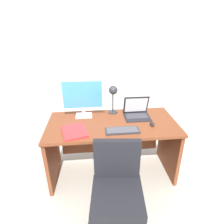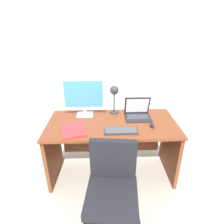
% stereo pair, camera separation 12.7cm
% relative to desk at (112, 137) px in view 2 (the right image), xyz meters
% --- Properties ---
extents(ground, '(12.00, 12.00, 0.00)m').
position_rel_desk_xyz_m(ground, '(0.00, 1.45, -0.51)').
color(ground, '#B7B2A3').
extents(back_wall, '(10.00, 0.10, 2.80)m').
position_rel_desk_xyz_m(back_wall, '(0.00, 3.66, 0.89)').
color(back_wall, silver).
rests_on(back_wall, ground).
extents(desk, '(1.51, 0.73, 0.75)m').
position_rel_desk_xyz_m(desk, '(0.00, 0.00, 0.00)').
color(desk, brown).
rests_on(desk, ground).
extents(monitor, '(0.52, 0.16, 0.47)m').
position_rel_desk_xyz_m(monitor, '(-0.34, 0.17, 0.50)').
color(monitor, silver).
rests_on(monitor, desk).
extents(laptop, '(0.31, 0.27, 0.25)m').
position_rel_desk_xyz_m(laptop, '(0.32, 0.11, 0.31)').
color(laptop, black).
rests_on(laptop, desk).
extents(keyboard, '(0.36, 0.14, 0.02)m').
position_rel_desk_xyz_m(keyboard, '(0.09, -0.26, 0.24)').
color(keyboard, '#2D2D33').
rests_on(keyboard, desk).
extents(mouse, '(0.05, 0.09, 0.04)m').
position_rel_desk_xyz_m(mouse, '(0.44, -0.17, 0.25)').
color(mouse, black).
rests_on(mouse, desk).
extents(desk_lamp, '(0.12, 0.14, 0.37)m').
position_rel_desk_xyz_m(desk_lamp, '(0.04, 0.20, 0.50)').
color(desk_lamp, '#2D2D33').
rests_on(desk_lamp, desk).
extents(book, '(0.32, 0.36, 0.02)m').
position_rel_desk_xyz_m(book, '(-0.42, -0.23, 0.25)').
color(book, red).
rests_on(book, desk).
extents(office_chair, '(0.56, 0.56, 0.85)m').
position_rel_desk_xyz_m(office_chair, '(-0.03, -0.73, -0.17)').
color(office_chair, black).
rests_on(office_chair, ground).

